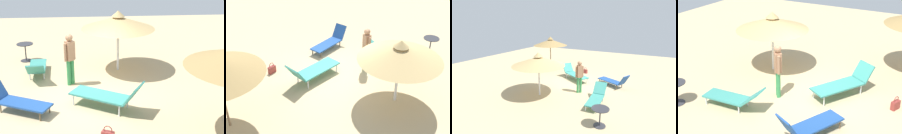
% 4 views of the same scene
% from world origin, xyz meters
% --- Properties ---
extents(ground, '(24.00, 24.00, 0.10)m').
position_xyz_m(ground, '(0.00, 0.00, -0.05)').
color(ground, tan).
extents(parasol_umbrella_center, '(2.68, 2.68, 2.56)m').
position_xyz_m(parasol_umbrella_center, '(2.64, 3.49, 2.11)').
color(parasol_umbrella_center, olive).
rests_on(parasol_umbrella_center, ground).
extents(parasol_umbrella_back, '(2.71, 2.71, 2.28)m').
position_xyz_m(parasol_umbrella_back, '(-2.22, 1.12, 1.84)').
color(parasol_umbrella_back, white).
rests_on(parasol_umbrella_back, ground).
extents(lounge_chair_near_right, '(1.34, 1.96, 0.88)m').
position_xyz_m(lounge_chair_near_right, '(0.83, -2.08, 0.37)').
color(lounge_chair_near_right, '#1E478C').
rests_on(lounge_chair_near_right, ground).
extents(lounge_chair_edge, '(2.02, 0.73, 0.78)m').
position_xyz_m(lounge_chair_edge, '(-1.77, -1.86, 0.36)').
color(lounge_chair_edge, teal).
rests_on(lounge_chair_edge, ground).
extents(lounge_chair_far_left, '(1.69, 2.19, 0.93)m').
position_xyz_m(lounge_chair_far_left, '(0.88, 0.54, 0.43)').
color(lounge_chair_far_left, teal).
rests_on(lounge_chair_far_left, ground).
extents(person_standing_far_right, '(0.33, 0.36, 1.78)m').
position_xyz_m(person_standing_far_right, '(-0.97, -0.62, 1.02)').
color(person_standing_far_right, '#338C4C').
rests_on(person_standing_far_right, ground).
extents(handbag, '(0.25, 0.34, 0.44)m').
position_xyz_m(handbag, '(2.58, 0.41, 0.16)').
color(handbag, maroon).
rests_on(handbag, ground).
extents(side_table_round, '(0.66, 0.66, 0.73)m').
position_xyz_m(side_table_round, '(-3.52, -2.55, 0.50)').
color(side_table_round, '#2D2D33').
rests_on(side_table_round, ground).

